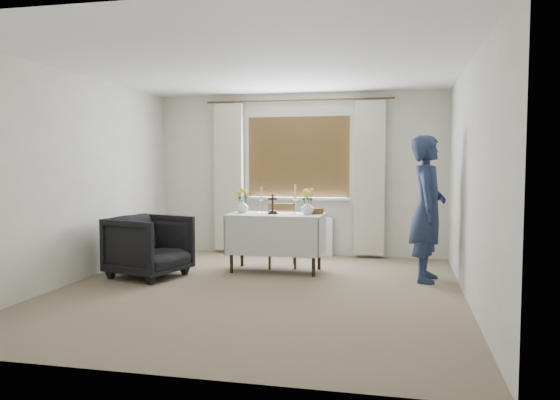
{
  "coord_description": "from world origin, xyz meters",
  "views": [
    {
      "loc": [
        1.56,
        -5.84,
        1.44
      ],
      "look_at": [
        0.06,
        0.92,
        0.96
      ],
      "focal_mm": 35.0,
      "sensor_mm": 36.0,
      "label": 1
    }
  ],
  "objects_px": {
    "armchair": "(149,246)",
    "person": "(428,209)",
    "altar_table": "(276,243)",
    "flower_vase_left": "(242,206)",
    "flower_vase_right": "(308,208)",
    "wooden_chair": "(282,235)",
    "wooden_cross": "(273,204)"
  },
  "relations": [
    {
      "from": "flower_vase_left",
      "to": "flower_vase_right",
      "type": "xyz_separation_m",
      "value": [
        0.9,
        -0.03,
        -0.0
      ]
    },
    {
      "from": "armchair",
      "to": "wooden_cross",
      "type": "xyz_separation_m",
      "value": [
        1.43,
        0.67,
        0.51
      ]
    },
    {
      "from": "armchair",
      "to": "wooden_cross",
      "type": "relative_size",
      "value": 3.2
    },
    {
      "from": "wooden_chair",
      "to": "altar_table",
      "type": "bearing_deg",
      "value": -105.91
    },
    {
      "from": "person",
      "to": "flower_vase_left",
      "type": "bearing_deg",
      "value": 90.67
    },
    {
      "from": "wooden_cross",
      "to": "flower_vase_left",
      "type": "bearing_deg",
      "value": 154.45
    },
    {
      "from": "altar_table",
      "to": "flower_vase_right",
      "type": "relative_size",
      "value": 7.04
    },
    {
      "from": "wooden_chair",
      "to": "flower_vase_right",
      "type": "xyz_separation_m",
      "value": [
        0.4,
        -0.29,
        0.41
      ]
    },
    {
      "from": "wooden_chair",
      "to": "flower_vase_left",
      "type": "distance_m",
      "value": 0.7
    },
    {
      "from": "altar_table",
      "to": "flower_vase_right",
      "type": "bearing_deg",
      "value": 2.9
    },
    {
      "from": "person",
      "to": "flower_vase_right",
      "type": "relative_size",
      "value": 10.0
    },
    {
      "from": "person",
      "to": "wooden_chair",
      "type": "bearing_deg",
      "value": 81.71
    },
    {
      "from": "altar_table",
      "to": "wooden_cross",
      "type": "distance_m",
      "value": 0.52
    },
    {
      "from": "wooden_chair",
      "to": "wooden_cross",
      "type": "distance_m",
      "value": 0.58
    },
    {
      "from": "wooden_cross",
      "to": "flower_vase_right",
      "type": "relative_size",
      "value": 1.52
    },
    {
      "from": "wooden_chair",
      "to": "armchair",
      "type": "bearing_deg",
      "value": -158.96
    },
    {
      "from": "flower_vase_right",
      "to": "altar_table",
      "type": "bearing_deg",
      "value": -177.1
    },
    {
      "from": "altar_table",
      "to": "wooden_chair",
      "type": "xyz_separation_m",
      "value": [
        0.01,
        0.32,
        0.05
      ]
    },
    {
      "from": "flower_vase_left",
      "to": "flower_vase_right",
      "type": "height_order",
      "value": "flower_vase_left"
    },
    {
      "from": "person",
      "to": "wooden_cross",
      "type": "distance_m",
      "value": 1.97
    },
    {
      "from": "armchair",
      "to": "flower_vase_left",
      "type": "relative_size",
      "value": 4.78
    },
    {
      "from": "wooden_cross",
      "to": "flower_vase_right",
      "type": "bearing_deg",
      "value": -8.91
    },
    {
      "from": "altar_table",
      "to": "wooden_chair",
      "type": "bearing_deg",
      "value": 87.33
    },
    {
      "from": "altar_table",
      "to": "flower_vase_left",
      "type": "distance_m",
      "value": 0.67
    },
    {
      "from": "wooden_cross",
      "to": "flower_vase_right",
      "type": "height_order",
      "value": "wooden_cross"
    },
    {
      "from": "flower_vase_right",
      "to": "flower_vase_left",
      "type": "bearing_deg",
      "value": 177.88
    },
    {
      "from": "armchair",
      "to": "person",
      "type": "bearing_deg",
      "value": -65.13
    },
    {
      "from": "wooden_chair",
      "to": "flower_vase_right",
      "type": "distance_m",
      "value": 0.65
    },
    {
      "from": "wooden_chair",
      "to": "flower_vase_left",
      "type": "relative_size",
      "value": 4.88
    },
    {
      "from": "wooden_chair",
      "to": "wooden_cross",
      "type": "xyz_separation_m",
      "value": [
        -0.05,
        -0.34,
        0.46
      ]
    },
    {
      "from": "armchair",
      "to": "flower_vase_right",
      "type": "xyz_separation_m",
      "value": [
        1.89,
        0.72,
        0.46
      ]
    },
    {
      "from": "armchair",
      "to": "person",
      "type": "xyz_separation_m",
      "value": [
        3.39,
        0.53,
        0.49
      ]
    }
  ]
}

